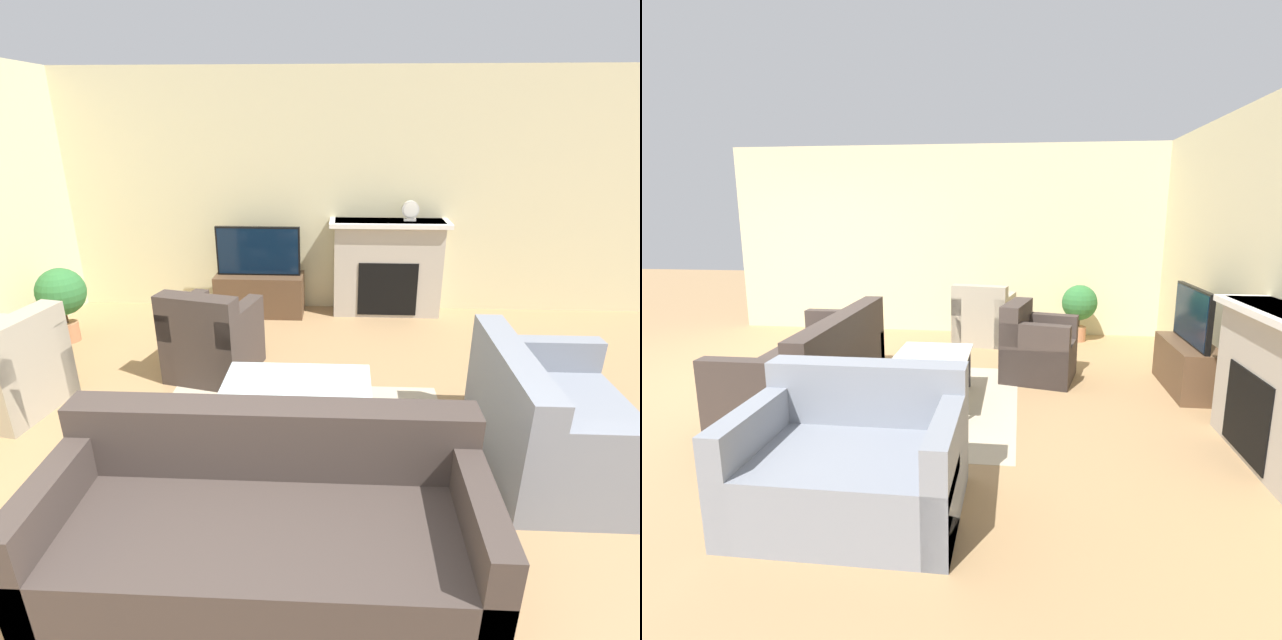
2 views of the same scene
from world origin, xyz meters
The scene contains 13 objects.
ground_plane centered at (0.00, 0.00, 0.00)m, with size 20.00×20.00×0.00m, color #9E7A51.
wall_back centered at (0.00, 4.78, 1.35)m, with size 8.37×0.06×2.70m.
wall_left centered at (-2.71, 2.37, 1.35)m, with size 0.06×7.75×2.70m.
area_rug centered at (0.24, 1.82, 0.00)m, with size 2.25×1.89×0.00m.
fireplace centered at (1.06, 4.57, 0.58)m, with size 1.35×0.41×1.11m.
tv_stand centered at (-0.42, 4.46, 0.24)m, with size 1.02×0.41×0.49m.
tv centered at (-0.42, 4.46, 0.77)m, with size 0.96×0.06×0.56m.
couch_sectional centered at (0.19, 0.82, 0.29)m, with size 2.13×0.89×0.82m.
couch_loveseat centered at (1.96, 1.81, 0.29)m, with size 0.94×1.28×0.82m.
armchair_by_window centered at (-2.09, 2.29, 0.30)m, with size 0.87×0.85×0.82m.
armchair_accent centered at (-0.61, 2.96, 0.31)m, with size 0.84×0.86×0.82m.
coffee_table centered at (0.24, 1.96, 0.41)m, with size 1.05×0.69×0.45m.
potted_plant centered at (-2.31, 3.59, 0.51)m, with size 0.48×0.48×0.79m.
Camera 2 is at (4.60, 2.77, 1.75)m, focal length 28.00 mm.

